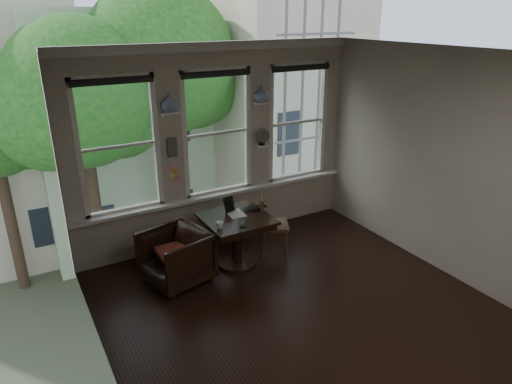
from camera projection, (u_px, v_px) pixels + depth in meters
ground at (298, 307)px, 5.61m from camera, size 4.50×4.50×0.00m
ceiling at (308, 54)px, 4.50m from camera, size 4.50×4.50×0.00m
wall_back at (216, 146)px, 6.87m from camera, size 4.50×0.00×4.50m
wall_front at (486, 296)px, 3.24m from camera, size 4.50×0.00×4.50m
wall_left at (94, 241)px, 4.02m from camera, size 0.00×4.50×4.50m
wall_right at (441, 163)px, 6.10m from camera, size 0.00×4.50×4.50m
window_left at (118, 146)px, 6.13m from camera, size 1.10×0.12×1.90m
window_center at (216, 133)px, 6.80m from camera, size 1.10×0.12×1.90m
window_right at (296, 122)px, 7.47m from camera, size 1.10×0.12×1.90m
shelf_left at (170, 113)px, 6.24m from camera, size 0.26×0.16×0.03m
shelf_right at (261, 103)px, 6.91m from camera, size 0.26×0.16×0.03m
intercom at (172, 147)px, 6.44m from camera, size 0.14×0.06×0.28m
sticky_notes at (173, 171)px, 6.58m from camera, size 0.16×0.01×0.24m
desk_fan at (262, 140)px, 7.10m from camera, size 0.20×0.20×0.24m
vase_left at (169, 102)px, 6.18m from camera, size 0.24×0.24×0.25m
vase_right at (261, 93)px, 6.85m from camera, size 0.24×0.24×0.25m
table at (237, 241)px, 6.42m from camera, size 0.90×0.90×0.75m
armchair_left at (176, 257)px, 6.02m from camera, size 0.96×0.94×0.73m
cushion_red at (176, 252)px, 5.99m from camera, size 0.45×0.45×0.06m
side_chair_right at (274, 225)px, 6.72m from camera, size 0.56×0.56×0.92m
laptop at (257, 209)px, 6.49m from camera, size 0.36×0.26×0.03m
mug at (219, 225)px, 5.94m from camera, size 0.12×0.12×0.09m
drinking_glass at (242, 223)px, 5.99m from camera, size 0.14×0.14×0.10m
tablet at (229, 204)px, 6.42m from camera, size 0.17×0.11×0.22m
papers at (236, 213)px, 6.39m from camera, size 0.25×0.32×0.00m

